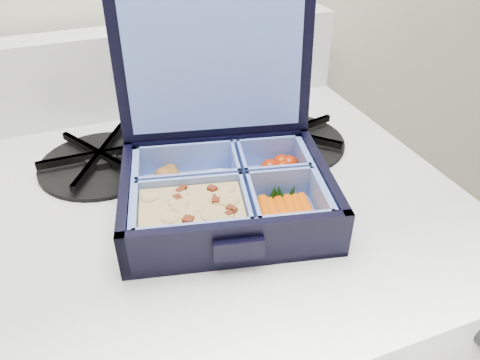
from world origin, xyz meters
name	(u,v)px	position (x,y,z in m)	size (l,w,h in m)	color
bento_box	(227,194)	(-0.66, 1.64, 0.87)	(0.23, 0.18, 0.06)	black
burner_grate	(285,136)	(-0.53, 1.76, 0.85)	(0.17, 0.17, 0.02)	black
burner_grate_rear	(101,159)	(-0.78, 1.80, 0.85)	(0.17, 0.17, 0.02)	black
fork	(196,146)	(-0.65, 1.80, 0.84)	(0.02, 0.16, 0.01)	#B0ADC7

